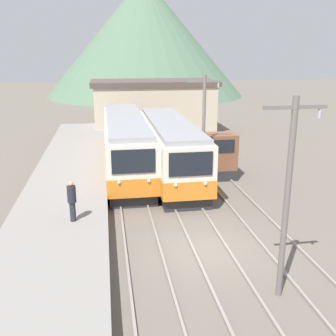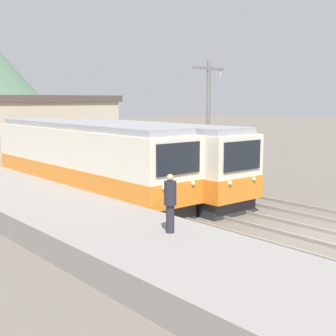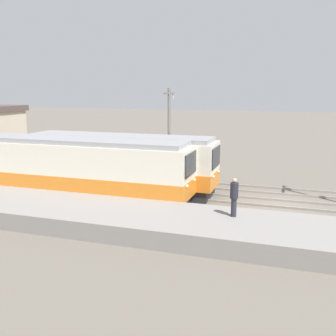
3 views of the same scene
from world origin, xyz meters
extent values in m
plane|color=#665E54|center=(0.00, 0.00, 0.00)|extent=(200.00, 200.00, 0.00)
cube|color=gray|center=(-6.25, 0.00, 0.44)|extent=(4.50, 54.00, 0.88)
cube|color=gray|center=(-3.32, 0.00, 0.07)|extent=(0.10, 60.00, 0.14)
cube|color=gray|center=(-1.88, 0.00, 0.07)|extent=(0.10, 60.00, 0.14)
cube|color=gray|center=(-0.52, 0.00, 0.07)|extent=(0.10, 60.00, 0.14)
cube|color=gray|center=(0.92, 0.00, 0.07)|extent=(0.10, 60.00, 0.14)
cube|color=#28282B|center=(-2.60, 12.17, 0.35)|extent=(2.58, 14.11, 0.70)
cube|color=silver|center=(-2.60, 12.17, 2.12)|extent=(2.80, 14.69, 2.84)
cube|color=orange|center=(-2.60, 12.17, 1.21)|extent=(2.84, 14.73, 1.02)
cube|color=black|center=(-2.60, 4.79, 2.69)|extent=(2.24, 0.06, 1.25)
sphere|color=silver|center=(-3.37, 4.78, 1.61)|extent=(0.18, 0.18, 0.18)
sphere|color=silver|center=(-1.83, 4.78, 1.61)|extent=(0.18, 0.18, 0.18)
cube|color=#939399|center=(-2.60, 12.17, 3.68)|extent=(2.46, 14.11, 0.28)
cube|color=#28282B|center=(0.20, 10.42, 0.35)|extent=(2.58, 12.37, 0.70)
cube|color=silver|center=(0.20, 10.42, 2.10)|extent=(2.80, 12.89, 2.79)
cube|color=orange|center=(0.20, 10.42, 1.20)|extent=(2.84, 12.93, 1.01)
cube|color=black|center=(0.20, 3.94, 2.66)|extent=(2.24, 0.06, 1.23)
sphere|color=silver|center=(-0.57, 3.93, 1.59)|extent=(0.18, 0.18, 0.18)
sphere|color=silver|center=(0.97, 3.93, 1.59)|extent=(0.18, 0.18, 0.18)
cube|color=#939399|center=(0.20, 10.42, 3.63)|extent=(2.46, 12.37, 0.28)
cube|color=#28282B|center=(3.20, 11.10, 0.35)|extent=(2.40, 4.86, 0.70)
cube|color=brown|center=(3.20, 9.45, 1.85)|extent=(2.28, 1.56, 2.30)
cube|color=black|center=(3.20, 8.65, 2.36)|extent=(1.68, 0.04, 0.83)
cube|color=brown|center=(3.20, 11.88, 1.40)|extent=(1.92, 3.21, 1.40)
cylinder|color=black|center=(3.20, 11.88, 2.35)|extent=(0.16, 0.16, 0.50)
cylinder|color=slate|center=(1.70, 7.45, 3.40)|extent=(0.20, 0.20, 6.80)
cube|color=slate|center=(1.70, 7.45, 6.45)|extent=(2.00, 0.12, 0.12)
cylinder|color=#B2B2B7|center=(2.50, 7.45, 6.25)|extent=(0.10, 0.10, 0.30)
cylinder|color=#282833|center=(-5.50, 1.92, 1.32)|extent=(0.26, 0.26, 0.88)
cylinder|color=#23232D|center=(-5.50, 1.92, 2.13)|extent=(0.38, 0.38, 0.74)
sphere|color=tan|center=(-5.50, 1.92, 2.61)|extent=(0.22, 0.22, 0.22)
cube|color=beige|center=(1.06, 26.00, 2.40)|extent=(12.00, 6.00, 4.79)
cube|color=#51423D|center=(1.06, 26.00, 5.04)|extent=(12.60, 6.30, 0.50)
camera|label=1|loc=(-3.90, -14.48, 8.02)|focal=42.00mm
camera|label=2|loc=(-14.67, -8.74, 4.97)|focal=50.00mm
camera|label=3|loc=(-23.16, -0.68, 6.76)|focal=42.00mm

